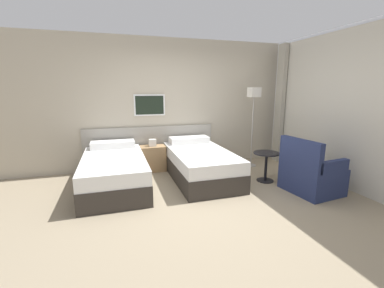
% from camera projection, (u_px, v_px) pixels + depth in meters
% --- Properties ---
extents(ground_plane, '(16.00, 16.00, 0.00)m').
position_uv_depth(ground_plane, '(203.00, 200.00, 3.94)').
color(ground_plane, gray).
extents(wall_headboard, '(10.00, 0.10, 2.70)m').
position_uv_depth(wall_headboard, '(171.00, 107.00, 5.52)').
color(wall_headboard, '#B7AD99').
rests_on(wall_headboard, ground_plane).
extents(wall_window, '(0.21, 4.46, 2.70)m').
position_uv_depth(wall_window, '(352.00, 109.00, 4.23)').
color(wall_window, white).
rests_on(wall_window, ground_plane).
extents(bed_near_door, '(1.03, 1.95, 0.67)m').
position_uv_depth(bed_near_door, '(114.00, 171.00, 4.41)').
color(bed_near_door, '#332D28').
rests_on(bed_near_door, ground_plane).
extents(bed_near_window, '(1.03, 1.95, 0.67)m').
position_uv_depth(bed_near_window, '(200.00, 164.00, 4.86)').
color(bed_near_window, '#332D28').
rests_on(bed_near_window, ground_plane).
extents(nightstand, '(0.50, 0.36, 0.66)m').
position_uv_depth(nightstand, '(153.00, 158.00, 5.33)').
color(nightstand, '#9E7A51').
rests_on(nightstand, ground_plane).
extents(floor_lamp, '(0.24, 0.24, 1.70)m').
position_uv_depth(floor_lamp, '(254.00, 102.00, 5.42)').
color(floor_lamp, '#9E9993').
rests_on(floor_lamp, ground_plane).
extents(side_table, '(0.47, 0.47, 0.54)m').
position_uv_depth(side_table, '(266.00, 161.00, 4.68)').
color(side_table, black).
rests_on(side_table, ground_plane).
extents(armchair, '(0.79, 0.87, 0.91)m').
position_uv_depth(armchair, '(310.00, 175.00, 4.19)').
color(armchair, navy).
rests_on(armchair, ground_plane).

